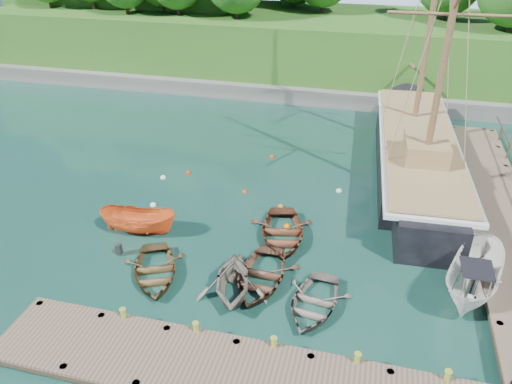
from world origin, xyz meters
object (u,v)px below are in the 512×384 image
Objects in this scene: rowboat_3 at (313,308)px; schooner at (416,158)px; rowboat_0 at (155,276)px; rowboat_2 at (260,282)px; motorboat_orange at (140,232)px; rowboat_1 at (233,295)px; rowboat_4 at (282,239)px; cabin_boat_white at (470,295)px.

rowboat_3 is 14.42m from schooner.
rowboat_0 is at bearing -133.58° from schooner.
rowboat_2 is 1.07× the size of motorboat_orange.
rowboat_0 is 17.76m from schooner.
rowboat_2 is at bearing 36.28° from rowboat_1.
rowboat_4 is at bearing 61.46° from rowboat_1.
schooner is at bearing 24.77° from rowboat_0.
rowboat_3 is 5.12m from rowboat_4.
motorboat_orange is (-7.18, -1.24, 0.00)m from rowboat_4.
motorboat_orange is 15.94m from cabin_boat_white.
rowboat_4 is (0.26, 3.51, 0.00)m from rowboat_2.
motorboat_orange is at bearing 177.45° from rowboat_4.
motorboat_orange is 0.16× the size of schooner.
motorboat_orange is at bearing -165.40° from cabin_boat_white.
rowboat_1 is at bearing -123.05° from motorboat_orange.
schooner is at bearing 80.40° from rowboat_3.
rowboat_1 is 0.79× the size of rowboat_4.
cabin_boat_white is at bearing 0.25° from rowboat_1.
rowboat_0 is at bearing -168.82° from rowboat_2.
rowboat_2 is (0.94, 1.13, 0.00)m from rowboat_1.
rowboat_2 is at bearing 164.77° from rowboat_3.
rowboat_0 is at bearing -151.34° from rowboat_4.
rowboat_1 is 3.48m from rowboat_3.
motorboat_orange is 0.75× the size of cabin_boat_white.
cabin_boat_white is (8.74, -2.10, 0.00)m from rowboat_4.
schooner is (6.83, 12.65, 1.03)m from rowboat_2.
rowboat_4 is at bearing 124.24° from rowboat_3.
rowboat_4 is (4.97, 4.32, 0.00)m from rowboat_0.
rowboat_2 is 9.10m from cabin_boat_white.
rowboat_3 is at bearing -21.62° from rowboat_2.
rowboat_1 is 0.92× the size of rowboat_3.
motorboat_orange reaches higher than rowboat_0.
schooner reaches higher than rowboat_1.
cabin_boat_white reaches higher than motorboat_orange.
schooner is at bearing 118.58° from cabin_boat_white.
rowboat_1 is at bearing -122.39° from schooner.
rowboat_3 is at bearing -75.89° from rowboat_4.
cabin_boat_white is at bearing -96.57° from motorboat_orange.
rowboat_4 is 7.29m from motorboat_orange.
schooner is (7.77, 13.78, 1.03)m from rowboat_1.
rowboat_2 is 3.51m from rowboat_4.
rowboat_0 is 1.00× the size of motorboat_orange.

